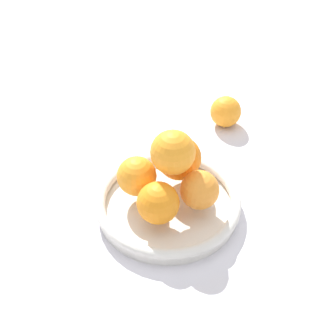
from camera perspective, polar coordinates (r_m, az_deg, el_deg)
The scene contains 4 objects.
ground_plane at distance 0.86m, azimuth 0.00°, elevation -5.12°, with size 4.00×4.00×0.00m, color silver.
fruit_bowl at distance 0.84m, azimuth 0.00°, elevation -4.32°, with size 0.26×0.26×0.03m.
orange_pile at distance 0.80m, azimuth 0.18°, elevation -0.56°, with size 0.17×0.16×0.14m.
stray_orange at distance 1.05m, azimuth 7.04°, elevation 6.84°, with size 0.07×0.07×0.07m, color orange.
Camera 1 is at (0.31, 0.50, 0.62)m, focal length 50.00 mm.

